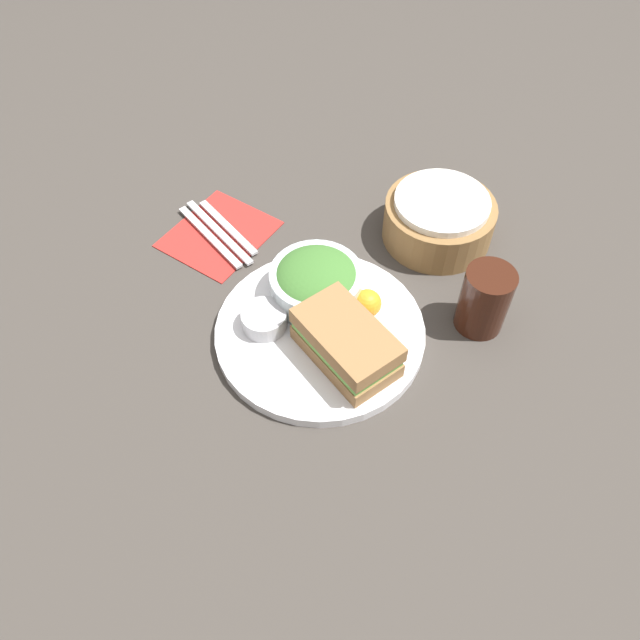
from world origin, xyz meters
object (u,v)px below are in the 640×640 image
drink_glass (484,300)px  spoon (228,227)px  knife (219,232)px  sandwich (346,343)px  fork (210,237)px  bread_basket (439,219)px  salad_bowl (316,281)px  dressing_cup (264,319)px  plate (320,332)px

drink_glass → spoon: drink_glass is taller
knife → sandwich: bearing=179.6°
knife → fork: bearing=90.0°
bread_basket → knife: 0.36m
bread_basket → spoon: bearing=-148.6°
sandwich → salad_bowl: 0.12m
sandwich → fork: size_ratio=0.95×
knife → bread_basket: bearing=-129.4°
sandwich → dressing_cup: size_ratio=2.56×
drink_glass → knife: 0.45m
bread_basket → knife: bread_basket is taller
dressing_cup → drink_glass: bearing=37.3°
dressing_cup → spoon: 0.23m
drink_glass → plate: bearing=-140.2°
dressing_cup → sandwich: bearing=9.0°
dressing_cup → spoon: bearing=143.0°
salad_bowl → spoon: bearing=167.2°
salad_bowl → drink_glass: size_ratio=1.31×
knife → spoon: 0.02m
drink_glass → knife: drink_glass is taller
salad_bowl → plate: bearing=-51.1°
salad_bowl → fork: bearing=176.4°
salad_bowl → drink_glass: drink_glass is taller
plate → knife: size_ratio=1.65×
sandwich → plate: bearing=160.4°
drink_glass → fork: 0.46m
sandwich → spoon: bearing=159.1°
plate → spoon: bearing=158.9°
salad_bowl → dressing_cup: 0.10m
salad_bowl → spoon: salad_bowl is taller
bread_basket → knife: (-0.30, -0.20, -0.03)m
knife → dressing_cup: bearing=164.7°
bread_basket → sandwich: bearing=-87.8°
sandwich → drink_glass: size_ratio=1.60×
sandwich → knife: size_ratio=0.91×
fork → spoon: (0.01, 0.03, 0.00)m
dressing_cup → spoon: dressing_cup is taller
salad_bowl → knife: size_ratio=0.74×
salad_bowl → spoon: (-0.21, 0.05, -0.04)m
spoon → salad_bowl: bearing=-175.4°
sandwich → drink_glass: bearing=54.0°
plate → fork: 0.27m
plate → dressing_cup: dressing_cup is taller
salad_bowl → fork: size_ratio=0.78×
dressing_cup → knife: bearing=147.3°
fork → spoon: bearing=-90.0°
dressing_cup → knife: (-0.19, 0.12, -0.02)m
spoon → bread_basket: bearing=-131.3°
plate → dressing_cup: bearing=-150.1°
plate → bread_basket: (0.05, 0.28, 0.03)m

